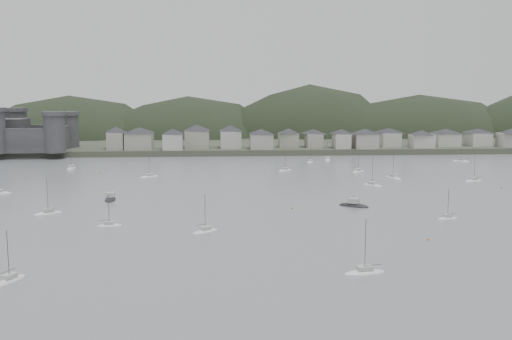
{
  "coord_description": "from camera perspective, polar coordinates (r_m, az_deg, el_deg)",
  "views": [
    {
      "loc": [
        -13.57,
        -117.71,
        32.55
      ],
      "look_at": [
        0.0,
        75.0,
        6.0
      ],
      "focal_mm": 40.08,
      "sensor_mm": 36.0,
      "label": 1
    }
  ],
  "objects": [
    {
      "name": "far_shore_land",
      "position": [
        414.1,
        -2.14,
        3.52
      ],
      "size": [
        900.0,
        250.0,
        3.0
      ],
      "primitive_type": "cube",
      "color": "#383D2D",
      "rests_on": "ground"
    },
    {
      "name": "forested_ridge",
      "position": [
        390.02,
        -1.3,
        1.37
      ],
      "size": [
        851.55,
        103.94,
        102.57
      ],
      "color": "black",
      "rests_on": "ground"
    },
    {
      "name": "waterfront_town",
      "position": [
        308.74,
        7.99,
        3.31
      ],
      "size": [
        451.48,
        28.46,
        12.92
      ],
      "color": "#9B988D",
      "rests_on": "far_shore_land"
    },
    {
      "name": "sailboat_lead",
      "position": [
        106.3,
        10.79,
        -10.05
      ],
      "size": [
        8.25,
        3.86,
        10.86
      ],
      "rotation": [
        0.0,
        0.0,
        4.88
      ],
      "color": "silver",
      "rests_on": "ground"
    },
    {
      "name": "motor_launch_near",
      "position": [
        165.9,
        9.73,
        -3.5
      ],
      "size": [
        9.15,
        7.46,
        4.09
      ],
      "rotation": [
        0.0,
        0.0,
        1.0
      ],
      "color": "black",
      "rests_on": "ground"
    },
    {
      "name": "moored_fleet",
      "position": [
        196.51,
        -2.22,
        -1.66
      ],
      "size": [
        252.23,
        178.76,
        13.42
      ],
      "color": "silver",
      "rests_on": "ground"
    },
    {
      "name": "castle",
      "position": [
        316.71,
        -23.69,
        3.26
      ],
      "size": [
        66.0,
        43.0,
        20.0
      ],
      "color": "#313134",
      "rests_on": "far_shore_land"
    },
    {
      "name": "mooring_buoys",
      "position": [
        164.05,
        -1.32,
        -3.57
      ],
      "size": [
        167.03,
        112.94,
        0.7
      ],
      "color": "#C78F42",
      "rests_on": "ground"
    },
    {
      "name": "ground",
      "position": [
        122.88,
        2.48,
        -7.54
      ],
      "size": [
        900.0,
        900.0,
        0.0
      ],
      "primitive_type": "plane",
      "color": "slate",
      "rests_on": "ground"
    },
    {
      "name": "motor_launch_far",
      "position": [
        178.63,
        -14.34,
        -2.83
      ],
      "size": [
        3.6,
        8.77,
        4.04
      ],
      "rotation": [
        0.0,
        0.0,
        3.2
      ],
      "color": "black",
      "rests_on": "ground"
    }
  ]
}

